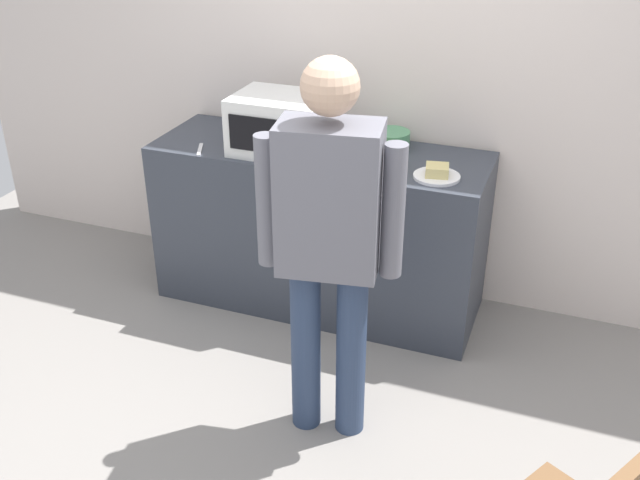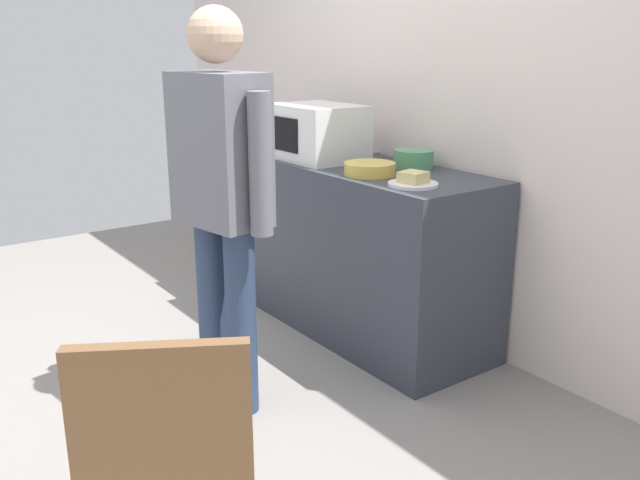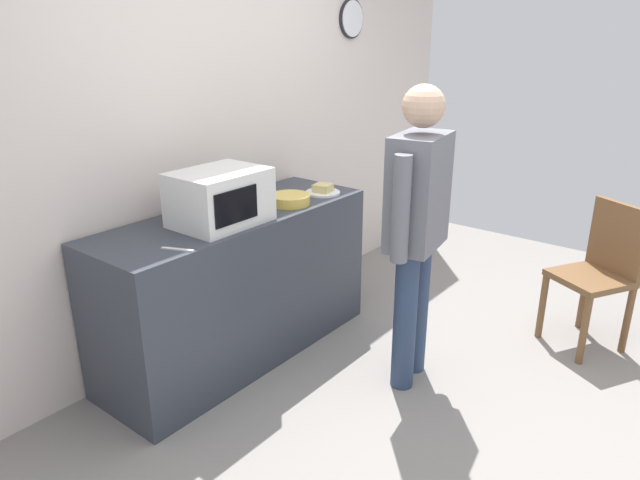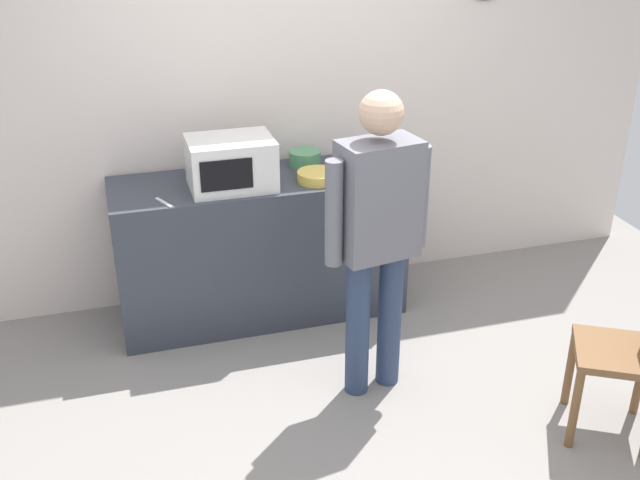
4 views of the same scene
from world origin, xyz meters
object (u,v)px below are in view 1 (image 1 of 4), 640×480
object	(u,v)px
spoon_utensil	(200,149)
cereal_bowl	(374,163)
salad_bowl	(391,140)
fork_utensil	(306,129)
microwave	(283,124)
person_standing	(329,233)
sandwich_plate	(437,174)

from	to	relation	value
spoon_utensil	cereal_bowl	bearing A→B (deg)	5.27
salad_bowl	fork_utensil	world-z (taller)	salad_bowl
microwave	cereal_bowl	size ratio (longest dim) A/B	1.98
fork_utensil	person_standing	xyz separation A→B (m)	(0.60, -1.26, 0.06)
fork_utensil	spoon_utensil	distance (m)	0.65
fork_utensil	cereal_bowl	bearing A→B (deg)	-37.99
sandwich_plate	cereal_bowl	xyz separation A→B (m)	(-0.32, 0.01, 0.01)
cereal_bowl	person_standing	world-z (taller)	person_standing
microwave	salad_bowl	distance (m)	0.58
microwave	spoon_utensil	world-z (taller)	microwave
sandwich_plate	spoon_utensil	distance (m)	1.26
microwave	salad_bowl	world-z (taller)	microwave
sandwich_plate	salad_bowl	xyz separation A→B (m)	(-0.32, 0.31, 0.03)
sandwich_plate	cereal_bowl	bearing A→B (deg)	178.10
fork_utensil	spoon_utensil	xyz separation A→B (m)	(-0.41, -0.50, 0.00)
salad_bowl	sandwich_plate	bearing A→B (deg)	-43.73
spoon_utensil	fork_utensil	bearing A→B (deg)	51.05
person_standing	cereal_bowl	bearing A→B (deg)	94.59
fork_utensil	sandwich_plate	bearing A→B (deg)	-26.61
sandwich_plate	spoon_utensil	bearing A→B (deg)	-176.54
sandwich_plate	cereal_bowl	world-z (taller)	sandwich_plate
salad_bowl	cereal_bowl	xyz separation A→B (m)	(0.00, -0.29, -0.02)
sandwich_plate	fork_utensil	bearing A→B (deg)	153.39
fork_utensil	spoon_utensil	size ratio (longest dim) A/B	1.00
sandwich_plate	spoon_utensil	size ratio (longest dim) A/B	1.34
microwave	person_standing	size ratio (longest dim) A/B	0.30
microwave	sandwich_plate	bearing A→B (deg)	-4.46
sandwich_plate	salad_bowl	size ratio (longest dim) A/B	1.12
salad_bowl	person_standing	size ratio (longest dim) A/B	0.12
cereal_bowl	spoon_utensil	xyz separation A→B (m)	(-0.94, -0.09, -0.03)
microwave	fork_utensil	world-z (taller)	microwave
microwave	fork_utensil	distance (m)	0.39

